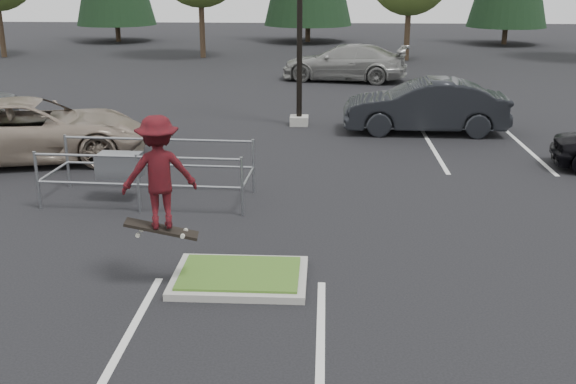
# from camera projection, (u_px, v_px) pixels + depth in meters

# --- Properties ---
(ground) EXTENTS (120.00, 120.00, 0.00)m
(ground) POSITION_uv_depth(u_px,v_px,m) (240.00, 281.00, 11.12)
(ground) COLOR black
(ground) RESTS_ON ground
(grass_median) EXTENTS (2.20, 1.60, 0.16)m
(grass_median) POSITION_uv_depth(u_px,v_px,m) (240.00, 276.00, 11.10)
(grass_median) COLOR #A3A198
(grass_median) RESTS_ON ground
(stall_lines) EXTENTS (22.62, 17.60, 0.01)m
(stall_lines) POSITION_uv_depth(u_px,v_px,m) (216.00, 175.00, 16.91)
(stall_lines) COLOR silver
(stall_lines) RESTS_ON ground
(cart_corral) EXTENTS (4.55, 1.82, 1.27)m
(cart_corral) POSITION_uv_depth(u_px,v_px,m) (126.00, 165.00, 14.85)
(cart_corral) COLOR gray
(cart_corral) RESTS_ON ground
(skateboarder) EXTENTS (1.30, 0.97, 1.99)m
(skateboarder) POSITION_uv_depth(u_px,v_px,m) (158.00, 173.00, 10.38)
(skateboarder) COLOR black
(skateboarder) RESTS_ON ground
(car_l_tan) EXTENTS (6.52, 4.20, 1.67)m
(car_l_tan) POSITION_uv_depth(u_px,v_px,m) (31.00, 130.00, 18.01)
(car_l_tan) COLOR gray
(car_l_tan) RESTS_ON ground
(car_r_charc) EXTENTS (5.12, 1.86, 1.68)m
(car_r_charc) POSITION_uv_depth(u_px,v_px,m) (425.00, 106.00, 21.22)
(car_r_charc) COLOR black
(car_r_charc) RESTS_ON ground
(car_far_silver) EXTENTS (6.16, 3.44, 1.69)m
(car_far_silver) POSITION_uv_depth(u_px,v_px,m) (346.00, 62.00, 31.48)
(car_far_silver) COLOR gray
(car_far_silver) RESTS_ON ground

